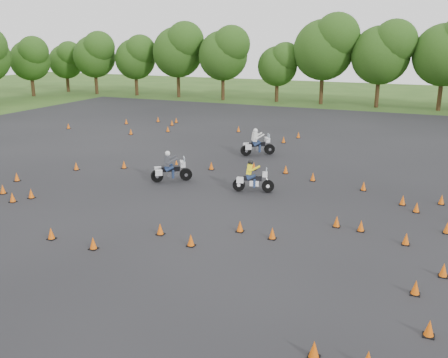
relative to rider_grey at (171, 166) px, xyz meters
The scene contains 7 objects.
ground 7.59m from the rider_grey, 57.24° to the right, with size 140.00×140.00×0.00m, color #2D5119.
asphalt_pad 4.18m from the rider_grey, ahead, with size 62.00×62.00×0.00m, color black.
treeline 30.31m from the rider_grey, 77.58° to the left, with size 87.10×32.25×10.81m.
traffic_cones 4.14m from the rider_grey, 10.94° to the right, with size 36.88×33.01×0.45m.
rider_grey is the anchor object (origin of this frame).
rider_yellow 4.75m from the rider_grey, ahead, with size 2.10×0.64×1.62m, color yellow, non-canonical shape.
rider_white 7.95m from the rider_grey, 73.29° to the left, with size 2.33×0.71×1.79m, color silver, non-canonical shape.
Camera 1 is at (8.66, -16.48, 7.63)m, focal length 40.00 mm.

